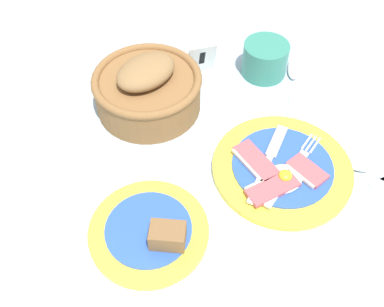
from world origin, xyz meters
name	(u,v)px	position (x,y,z in m)	size (l,w,h in m)	color
ground_plane	(258,196)	(0.00, 0.00, 0.00)	(3.00, 3.00, 0.00)	#A3BCD1
breakfast_plate	(281,169)	(0.06, 0.02, 0.01)	(0.24, 0.24, 0.03)	yellow
bread_plate	(151,232)	(-0.19, 0.02, 0.01)	(0.19, 0.19, 0.05)	yellow
sugar_cup	(265,58)	(0.18, 0.26, 0.04)	(0.09, 0.09, 0.07)	#337F6B
bread_basket	(148,88)	(-0.07, 0.28, 0.05)	(0.21, 0.21, 0.11)	brown
number_card	(200,55)	(0.07, 0.33, 0.04)	(0.07, 0.06, 0.07)	white
teaspoon_by_saucer	(359,189)	(0.16, -0.07, 0.01)	(0.19, 0.04, 0.01)	silver
teaspoon_near_cup	(293,77)	(0.23, 0.21, 0.01)	(0.13, 0.16, 0.01)	silver
teaspoon_stray	(365,169)	(0.19, -0.04, 0.01)	(0.12, 0.17, 0.01)	silver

